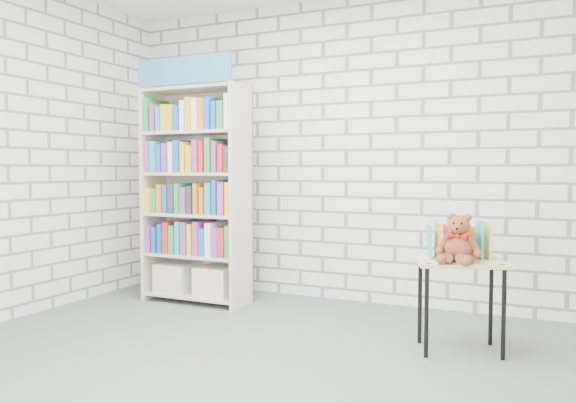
% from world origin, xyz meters
% --- Properties ---
extents(ground, '(4.50, 4.50, 0.00)m').
position_xyz_m(ground, '(0.00, 0.00, 0.00)').
color(ground, '#525A4C').
rests_on(ground, ground).
extents(room_shell, '(4.52, 4.02, 2.81)m').
position_xyz_m(room_shell, '(0.00, 0.00, 1.78)').
color(room_shell, silver).
rests_on(room_shell, ground).
extents(bookshelf, '(0.98, 0.38, 2.21)m').
position_xyz_m(bookshelf, '(-1.22, 1.36, 1.01)').
color(bookshelf, beige).
rests_on(bookshelf, ground).
extents(display_table, '(0.67, 0.56, 0.62)m').
position_xyz_m(display_table, '(1.18, 0.90, 0.53)').
color(display_table, tan).
rests_on(display_table, ground).
extents(table_books, '(0.44, 0.30, 0.24)m').
position_xyz_m(table_books, '(1.15, 0.99, 0.74)').
color(table_books, '#29B4B0').
rests_on(table_books, display_table).
extents(teddy_bear, '(0.30, 0.28, 0.32)m').
position_xyz_m(teddy_bear, '(1.18, 0.81, 0.74)').
color(teddy_bear, '#622B1A').
rests_on(teddy_bear, display_table).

